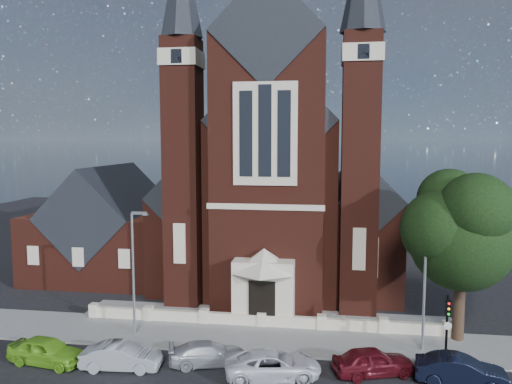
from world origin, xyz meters
TOP-DOWN VIEW (x-y plane):
  - ground at (0.00, 15.00)m, footprint 120.00×120.00m
  - pavement_strip at (0.00, 4.50)m, footprint 60.00×5.00m
  - forecourt_paving at (0.00, 8.50)m, footprint 26.00×3.00m
  - forecourt_wall at (0.00, 6.50)m, footprint 24.00×0.40m
  - church at (-0.00, 22.94)m, footprint 20.01×34.90m
  - parish_hall at (-16.00, 18.00)m, footprint 12.00×12.20m
  - street_tree at (12.60, 5.71)m, footprint 6.40×6.60m
  - street_lamp_left at (-7.91, 4.00)m, footprint 1.16×0.22m
  - street_lamp_right at (10.09, 4.00)m, footprint 1.16×0.22m
  - traffic_signal at (11.00, 2.43)m, footprint 0.28×0.42m
  - car_lime_van at (-11.28, -0.75)m, footprint 4.67×2.43m
  - car_silver_a at (-6.85, -0.76)m, footprint 4.47×1.89m
  - car_silver_b at (-2.25, 0.50)m, footprint 4.73×3.04m
  - car_white_suv at (1.54, -0.53)m, footprint 5.51×3.44m
  - car_dark_red at (6.83, 0.58)m, footprint 4.70×3.04m
  - car_navy at (11.23, 0.10)m, footprint 4.73×2.19m

SIDE VIEW (x-z plane):
  - ground at x=0.00m, z-range 0.00..0.00m
  - pavement_strip at x=0.00m, z-range -0.06..0.06m
  - forecourt_paving at x=0.00m, z-range -0.07..0.07m
  - forecourt_wall at x=0.00m, z-range -0.45..0.45m
  - car_silver_b at x=-2.25m, z-range 0.00..1.28m
  - car_white_suv at x=1.54m, z-range 0.00..1.42m
  - car_silver_a at x=-6.85m, z-range 0.00..1.44m
  - car_dark_red at x=6.83m, z-range 0.00..1.49m
  - car_navy at x=11.23m, z-range 0.00..1.50m
  - car_lime_van at x=-11.28m, z-range 0.00..1.52m
  - traffic_signal at x=11.00m, z-range 0.58..4.58m
  - parish_hall at x=-16.00m, z-range -1.11..9.13m
  - street_lamp_left at x=-7.91m, z-range 0.55..8.64m
  - street_lamp_right at x=10.09m, z-range 0.55..8.64m
  - street_tree at x=12.60m, z-range 1.61..12.31m
  - church at x=0.00m, z-range -6.41..22.79m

